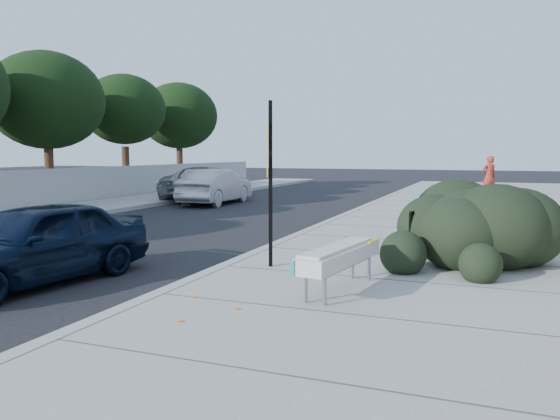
{
  "coord_description": "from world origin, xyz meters",
  "views": [
    {
      "loc": [
        4.32,
        -8.37,
        2.12
      ],
      "look_at": [
        0.5,
        1.5,
        1.0
      ],
      "focal_mm": 35.0,
      "sensor_mm": 36.0,
      "label": 1
    }
  ],
  "objects": [
    {
      "name": "curb_near",
      "position": [
        0.0,
        5.0,
        0.08
      ],
      "size": [
        0.22,
        50.0,
        0.17
      ],
      "primitive_type": "cube",
      "color": "#9E9E99",
      "rests_on": "ground"
    },
    {
      "name": "sidewalk_near",
      "position": [
        5.6,
        5.0,
        0.07
      ],
      "size": [
        11.2,
        50.0,
        0.15
      ],
      "primitive_type": "cube",
      "color": "gray",
      "rests_on": "ground"
    },
    {
      "name": "sidewalk_far",
      "position": [
        -9.5,
        5.0,
        0.07
      ],
      "size": [
        3.0,
        50.0,
        0.15
      ],
      "primitive_type": "cube",
      "color": "gray",
      "rests_on": "ground"
    },
    {
      "name": "wagon_silver",
      "position": [
        -6.22,
        11.54,
        0.71
      ],
      "size": [
        1.69,
        4.38,
        1.42
      ],
      "primitive_type": "imported",
      "rotation": [
        0.0,
        0.0,
        3.19
      ],
      "color": "#B5B5BA",
      "rests_on": "ground"
    },
    {
      "name": "bench",
      "position": [
        2.36,
        -0.93,
        0.65
      ],
      "size": [
        0.75,
        2.12,
        0.63
      ],
      "rotation": [
        0.0,
        0.0,
        -0.15
      ],
      "color": "gray",
      "rests_on": "sidewalk_near"
    },
    {
      "name": "sedan_navy",
      "position": [
        -2.5,
        -1.71,
        0.67
      ],
      "size": [
        2.12,
        4.13,
        1.35
      ],
      "primitive_type": "imported",
      "rotation": [
        0.0,
        0.0,
        -0.14
      ],
      "color": "black",
      "rests_on": "ground"
    },
    {
      "name": "ground",
      "position": [
        0.0,
        0.0,
        0.0
      ],
      "size": [
        120.0,
        120.0,
        0.0
      ],
      "primitive_type": "plane",
      "color": "black",
      "rests_on": "ground"
    },
    {
      "name": "tree_far_f",
      "position": [
        -12.5,
        19.0,
        4.19
      ],
      "size": [
        4.4,
        4.4,
        6.07
      ],
      "color": "#332114",
      "rests_on": "ground"
    },
    {
      "name": "bike_rack",
      "position": [
        3.1,
        1.92,
        0.7
      ],
      "size": [
        0.29,
        0.57,
        0.91
      ],
      "rotation": [
        0.0,
        0.0,
        -0.43
      ],
      "color": "black",
      "rests_on": "sidewalk_near"
    },
    {
      "name": "tree_far_e",
      "position": [
        -12.5,
        14.0,
        4.18
      ],
      "size": [
        4.0,
        4.0,
        5.9
      ],
      "color": "#332114",
      "rests_on": "ground"
    },
    {
      "name": "suv_silver",
      "position": [
        -7.5,
        13.11,
        0.74
      ],
      "size": [
        2.98,
        5.57,
        1.49
      ],
      "primitive_type": "imported",
      "rotation": [
        0.0,
        0.0,
        3.24
      ],
      "color": "gray",
      "rests_on": "ground"
    },
    {
      "name": "pedestrian",
      "position": [
        4.23,
        17.07,
        1.06
      ],
      "size": [
        0.79,
        0.73,
        1.81
      ],
      "primitive_type": "imported",
      "rotation": [
        0.0,
        0.0,
        3.75
      ],
      "color": "#A02C23",
      "rests_on": "sidewalk_near"
    },
    {
      "name": "hedge",
      "position": [
        4.0,
        2.5,
        0.97
      ],
      "size": [
        2.71,
        4.61,
        1.64
      ],
      "primitive_type": "ellipsoid",
      "rotation": [
        0.0,
        0.0,
        -0.12
      ],
      "color": "black",
      "rests_on": "sidewalk_near"
    },
    {
      "name": "tree_far_d",
      "position": [
        -12.5,
        9.0,
        4.19
      ],
      "size": [
        4.6,
        4.6,
        6.16
      ],
      "color": "#332114",
      "rests_on": "ground"
    },
    {
      "name": "curb_far",
      "position": [
        -8.0,
        5.0,
        0.08
      ],
      "size": [
        0.22,
        50.0,
        0.17
      ],
      "primitive_type": "cube",
      "color": "#9E9E99",
      "rests_on": "ground"
    },
    {
      "name": "sign_post",
      "position": [
        0.79,
        0.27,
        1.75
      ],
      "size": [
        0.17,
        0.31,
        2.84
      ],
      "rotation": [
        0.0,
        0.0,
        0.4
      ],
      "color": "black",
      "rests_on": "sidewalk_near"
    }
  ]
}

